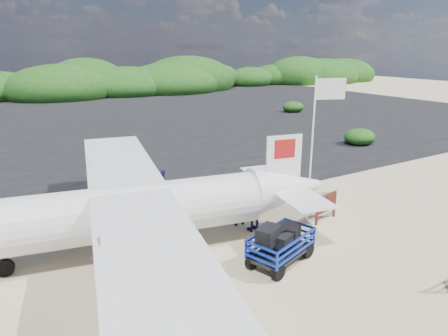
# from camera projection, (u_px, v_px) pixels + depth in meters

# --- Properties ---
(ground) EXTENTS (160.00, 160.00, 0.00)m
(ground) POSITION_uv_depth(u_px,v_px,m) (272.00, 249.00, 14.90)
(ground) COLOR beige
(asphalt_apron) EXTENTS (90.00, 50.00, 0.04)m
(asphalt_apron) POSITION_uv_depth(u_px,v_px,m) (88.00, 123.00, 39.60)
(asphalt_apron) COLOR #B2B2B2
(asphalt_apron) RESTS_ON ground
(vegetation_band) EXTENTS (124.00, 8.00, 4.40)m
(vegetation_band) POSITION_uv_depth(u_px,v_px,m) (51.00, 97.00, 60.18)
(vegetation_band) COLOR #B2B2B2
(vegetation_band) RESTS_ON ground
(baggage_cart) EXTENTS (3.01, 2.30, 1.33)m
(baggage_cart) POSITION_uv_depth(u_px,v_px,m) (280.00, 263.00, 13.98)
(baggage_cart) COLOR #0B27AA
(baggage_cart) RESTS_ON ground
(flagpole) EXTENTS (1.34, 0.93, 6.20)m
(flagpole) POSITION_uv_depth(u_px,v_px,m) (307.00, 224.00, 17.04)
(flagpole) COLOR white
(flagpole) RESTS_ON ground
(signboard) EXTENTS (1.51, 0.45, 1.24)m
(signboard) POSITION_uv_depth(u_px,v_px,m) (325.00, 221.00, 17.35)
(signboard) COLOR #541F18
(signboard) RESTS_ON ground
(crew_a) EXTENTS (0.66, 0.44, 1.78)m
(crew_a) POSITION_uv_depth(u_px,v_px,m) (239.00, 205.00, 16.69)
(crew_a) COLOR #14174D
(crew_a) RESTS_ON ground
(crew_b) EXTENTS (1.11, 0.96, 1.94)m
(crew_b) POSITION_uv_depth(u_px,v_px,m) (161.00, 190.00, 18.24)
(crew_b) COLOR #14174D
(crew_b) RESTS_ON ground
(crew_c) EXTENTS (1.14, 0.53, 1.89)m
(crew_c) POSITION_uv_depth(u_px,v_px,m) (254.00, 209.00, 16.16)
(crew_c) COLOR #14174D
(crew_c) RESTS_ON ground
(aircraft_large) EXTENTS (19.95, 19.95, 5.09)m
(aircraft_large) POSITION_uv_depth(u_px,v_px,m) (195.00, 123.00, 39.56)
(aircraft_large) COLOR #B2B2B2
(aircraft_large) RESTS_ON ground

